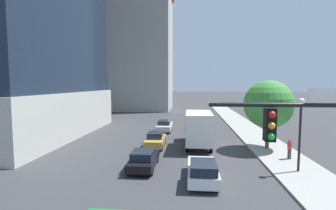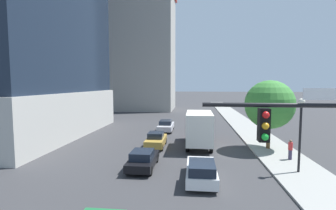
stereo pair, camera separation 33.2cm
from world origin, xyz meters
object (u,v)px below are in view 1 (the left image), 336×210
object	(u,v)px
street_lamp	(300,123)
pedestrian_red_shirt	(290,149)
car_black	(143,159)
box_truck	(198,127)
car_blue	(196,125)
car_silver	(164,126)
car_gold	(155,140)
traffic_light_pole	(332,148)
street_tree	(268,104)
car_white	(203,170)
construction_building	(142,41)

from	to	relation	value
street_lamp	pedestrian_red_shirt	world-z (taller)	street_lamp
car_black	box_truck	xyz separation A→B (m)	(4.25, 6.81, 1.26)
street_lamp	car_blue	size ratio (longest dim) A/B	1.20
car_silver	box_truck	xyz separation A→B (m)	(4.25, -7.83, 1.22)
street_lamp	car_gold	distance (m)	12.97
car_silver	car_blue	bearing A→B (deg)	13.69
traffic_light_pole	box_truck	distance (m)	17.01
street_lamp	car_black	world-z (taller)	street_lamp
traffic_light_pole	street_tree	distance (m)	16.31
car_silver	box_truck	distance (m)	8.99
box_truck	traffic_light_pole	bearing A→B (deg)	-77.76
traffic_light_pole	car_gold	size ratio (longest dim) A/B	1.48
car_white	pedestrian_red_shirt	xyz separation A→B (m)	(7.28, 5.02, 0.24)
car_black	box_truck	distance (m)	8.13
car_silver	traffic_light_pole	bearing A→B (deg)	-72.15
car_gold	box_truck	xyz separation A→B (m)	(4.25, 0.58, 1.22)
car_gold	pedestrian_red_shirt	distance (m)	11.99
car_blue	car_gold	world-z (taller)	car_gold
car_gold	box_truck	bearing A→B (deg)	7.78
traffic_light_pole	pedestrian_red_shirt	xyz separation A→B (m)	(3.71, 12.59, -3.31)
pedestrian_red_shirt	construction_building	bearing A→B (deg)	116.74
street_tree	car_blue	world-z (taller)	street_tree
construction_building	box_truck	size ratio (longest dim) A/B	5.60
construction_building	car_blue	bearing A→B (deg)	-64.77
box_truck	pedestrian_red_shirt	xyz separation A→B (m)	(7.28, -3.87, -0.97)
construction_building	box_truck	xyz separation A→B (m)	(12.53, -35.45, -14.74)
construction_building	car_black	xyz separation A→B (m)	(8.28, -42.26, -16.00)
traffic_light_pole	box_truck	xyz separation A→B (m)	(-3.57, 16.46, -2.34)
street_lamp	car_blue	world-z (taller)	street_lamp
car_silver	pedestrian_red_shirt	distance (m)	16.43
street_tree	pedestrian_red_shirt	bearing A→B (deg)	-77.82
construction_building	car_silver	world-z (taller)	construction_building
box_truck	car_silver	bearing A→B (deg)	118.49
street_tree	pedestrian_red_shirt	world-z (taller)	street_tree
construction_building	car_silver	size ratio (longest dim) A/B	8.55
street_lamp	car_black	size ratio (longest dim) A/B	1.21
traffic_light_pole	street_lamp	world-z (taller)	traffic_light_pole
street_lamp	construction_building	bearing A→B (deg)	114.58
car_blue	box_truck	world-z (taller)	box_truck
car_white	car_black	distance (m)	4.73
car_black	pedestrian_red_shirt	xyz separation A→B (m)	(11.53, 2.94, 0.29)
traffic_light_pole	car_silver	distance (m)	25.77
traffic_light_pole	street_tree	xyz separation A→B (m)	(2.97, 16.03, 0.05)
street_lamp	car_silver	size ratio (longest dim) A/B	1.11
traffic_light_pole	construction_building	bearing A→B (deg)	107.23
car_white	car_gold	world-z (taller)	car_white
pedestrian_red_shirt	traffic_light_pole	bearing A→B (deg)	-106.41
traffic_light_pole	car_silver	bearing A→B (deg)	107.85
traffic_light_pole	car_blue	xyz separation A→B (m)	(-3.57, 25.33, -3.56)
traffic_light_pole	car_silver	world-z (taller)	traffic_light_pole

